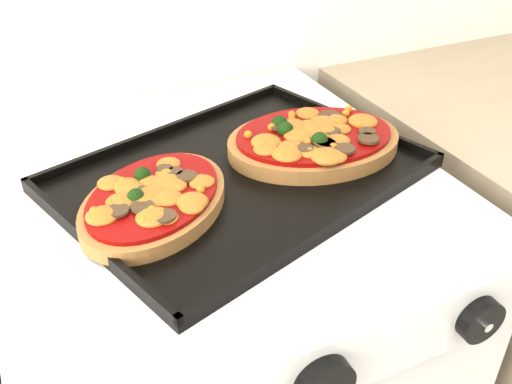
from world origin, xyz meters
TOP-DOWN VIEW (x-y plane):
  - control_panel at (-0.05, 1.39)m, footprint 0.60×0.02m
  - knob_center at (-0.06, 1.37)m, footprint 0.06×0.02m
  - knob_right at (0.14, 1.37)m, footprint 0.06×0.02m
  - baking_tray at (-0.02, 1.67)m, footprint 0.54×0.46m
  - pizza_left at (-0.15, 1.63)m, footprint 0.27×0.26m
  - pizza_right at (0.10, 1.68)m, footprint 0.27×0.22m

SIDE VIEW (x-z plane):
  - control_panel at x=-0.05m, z-range 0.81..0.90m
  - knob_center at x=-0.06m, z-range 0.82..0.89m
  - knob_right at x=0.14m, z-range 0.83..0.88m
  - baking_tray at x=-0.02m, z-range 0.91..0.93m
  - pizza_left at x=-0.15m, z-range 0.92..0.95m
  - pizza_right at x=0.10m, z-range 0.92..0.96m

